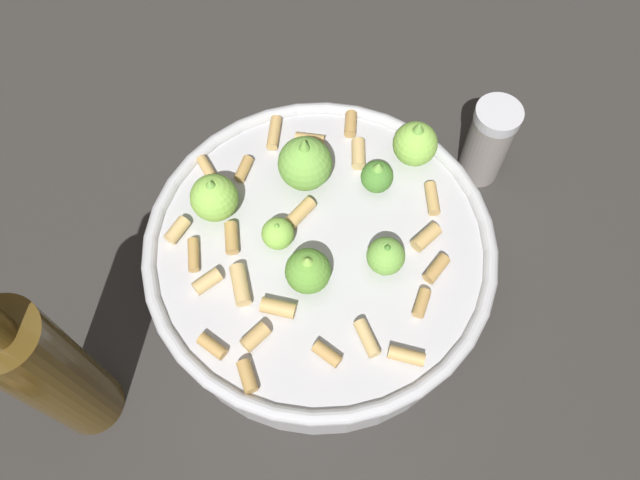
{
  "coord_description": "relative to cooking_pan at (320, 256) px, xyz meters",
  "views": [
    {
      "loc": [
        -0.13,
        -0.21,
        0.56
      ],
      "look_at": [
        0.0,
        0.0,
        0.08
      ],
      "focal_mm": 36.44,
      "sensor_mm": 36.0,
      "label": 1
    }
  ],
  "objects": [
    {
      "name": "ground_plane",
      "position": [
        -0.0,
        -0.0,
        -0.04
      ],
      "size": [
        2.4,
        2.4,
        0.0
      ],
      "primitive_type": "plane",
      "color": "#2D2B28"
    },
    {
      "name": "cooking_pan",
      "position": [
        0.0,
        0.0,
        0.0
      ],
      "size": [
        0.3,
        0.3,
        0.13
      ],
      "color": "#B7B7BC",
      "rests_on": "ground"
    },
    {
      "name": "pepper_shaker",
      "position": [
        0.2,
        0.02,
        0.01
      ],
      "size": [
        0.04,
        0.04,
        0.1
      ],
      "color": "gray",
      "rests_on": "ground"
    },
    {
      "name": "olive_oil_bottle",
      "position": [
        -0.23,
        -0.01,
        0.06
      ],
      "size": [
        0.05,
        0.05,
        0.24
      ],
      "color": "#4C3814",
      "rests_on": "ground"
    }
  ]
}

